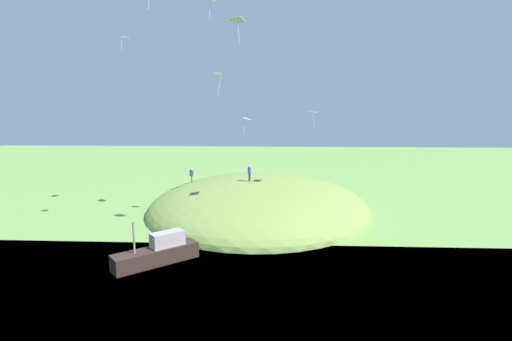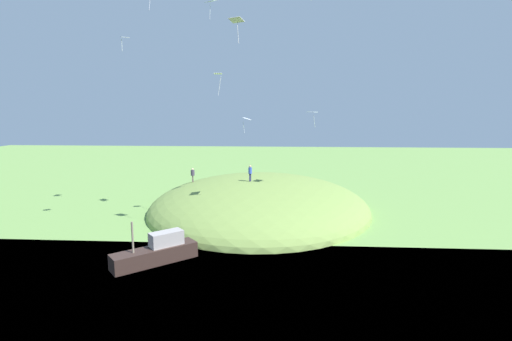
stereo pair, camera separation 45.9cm
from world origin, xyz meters
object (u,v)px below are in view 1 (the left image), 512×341
at_px(kite_0, 218,76).
at_px(kite_1, 212,1).
at_px(person_walking_path, 191,174).
at_px(boat_on_lake, 158,253).
at_px(kite_4, 312,113).
at_px(kite_6, 237,21).
at_px(person_on_hilltop, 249,171).
at_px(kite_7, 124,38).
at_px(kite_5, 247,119).

xyz_separation_m(kite_0, kite_1, (0.21, 0.52, 6.67)).
bearing_deg(kite_0, person_walking_path, 29.74).
xyz_separation_m(boat_on_lake, kite_1, (10.60, -2.58, 20.20)).
xyz_separation_m(kite_1, kite_4, (1.45, -9.55, -10.12)).
distance_m(kite_0, kite_6, 6.84).
bearing_deg(kite_6, kite_4, -44.26).
height_order(kite_0, kite_1, kite_1).
bearing_deg(kite_4, person_on_hilltop, 67.38).
relative_size(kite_1, kite_7, 1.47).
bearing_deg(kite_0, kite_1, 68.14).
bearing_deg(kite_7, kite_0, -66.01).
relative_size(boat_on_lake, kite_7, 4.70).
relative_size(kite_0, kite_6, 1.07).
bearing_deg(kite_7, kite_6, -100.67).
bearing_deg(boat_on_lake, kite_6, 3.05).
xyz_separation_m(kite_0, kite_5, (-2.00, -2.85, -4.02)).
xyz_separation_m(kite_0, kite_7, (-3.35, 7.53, 2.89)).
height_order(kite_5, kite_6, kite_6).
xyz_separation_m(person_on_hilltop, kite_5, (-6.30, -0.19, 5.76)).
bearing_deg(kite_7, person_walking_path, -15.03).
bearing_deg(kite_4, kite_0, 100.38).
relative_size(person_on_hilltop, kite_4, 1.15).
bearing_deg(person_walking_path, kite_0, -169.41).
bearing_deg(kite_4, kite_1, 98.62).
bearing_deg(kite_7, boat_on_lake, -147.83).
relative_size(person_walking_path, kite_4, 1.09).
bearing_deg(kite_0, kite_5, -124.99).
height_order(kite_0, kite_4, kite_0).
bearing_deg(kite_0, kite_4, -79.62).
height_order(person_on_hilltop, kite_0, kite_0).
bearing_deg(kite_6, kite_5, -9.08).
relative_size(kite_1, kite_5, 1.27).
bearing_deg(person_walking_path, kite_6, -171.54).
height_order(kite_0, kite_5, kite_0).
xyz_separation_m(kite_4, kite_7, (-5.00, 16.56, 6.34)).
xyz_separation_m(person_on_hilltop, kite_6, (-9.52, 0.32, 13.55)).
distance_m(kite_5, kite_6, 8.44).
relative_size(kite_4, kite_6, 0.78).
height_order(boat_on_lake, kite_6, kite_6).
distance_m(boat_on_lake, kite_5, 14.01).
bearing_deg(person_on_hilltop, kite_1, -147.16).
relative_size(person_on_hilltop, person_walking_path, 1.06).
distance_m(boat_on_lake, kite_7, 18.41).
bearing_deg(kite_4, kite_7, 106.81).
distance_m(person_walking_path, kite_4, 16.58).
bearing_deg(person_on_hilltop, person_walking_path, 134.03).
distance_m(person_walking_path, kite_6, 20.69).
bearing_deg(person_on_hilltop, boat_on_lake, -130.77).
bearing_deg(boat_on_lake, kite_7, 81.57).
height_order(person_on_hilltop, kite_4, kite_4).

